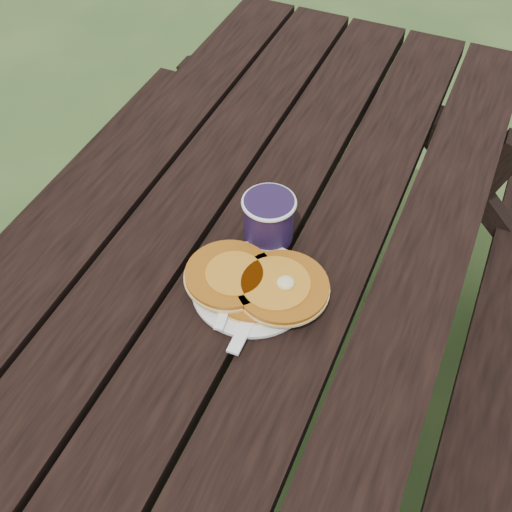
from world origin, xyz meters
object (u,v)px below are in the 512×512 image
at_px(pancake_stack, 257,283).
at_px(coffee_cup, 269,216).
at_px(plate, 252,288).
at_px(picnic_table, 236,381).

bearing_deg(pancake_stack, coffee_cup, 104.57).
relative_size(plate, pancake_stack, 0.82).
bearing_deg(coffee_cup, pancake_stack, -75.43).
bearing_deg(picnic_table, coffee_cup, 70.85).
height_order(picnic_table, coffee_cup, coffee_cup).
bearing_deg(coffee_cup, picnic_table, -109.15).
xyz_separation_m(picnic_table, plate, (0.05, -0.03, 0.39)).
height_order(picnic_table, pancake_stack, pancake_stack).
xyz_separation_m(plate, pancake_stack, (0.01, 0.00, 0.02)).
distance_m(picnic_table, pancake_stack, 0.41).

